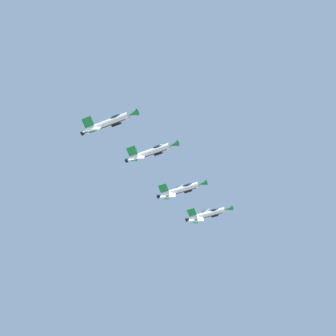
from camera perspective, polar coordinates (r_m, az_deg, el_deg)
name	(u,v)px	position (r m, az deg, el deg)	size (l,w,h in m)	color
fighter_jet_lead	(208,214)	(152.13, 4.77, -5.41)	(14.79, 9.51, 7.59)	silver
fighter_jet_left_wing	(181,190)	(139.74, 1.55, -2.56)	(14.79, 9.47, 7.67)	silver
fighter_jet_right_wing	(151,152)	(127.43, -2.01, 1.87)	(14.79, 9.56, 7.48)	silver
fighter_jet_left_outer	(108,123)	(115.58, -7.01, 5.27)	(14.79, 9.52, 7.57)	silver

